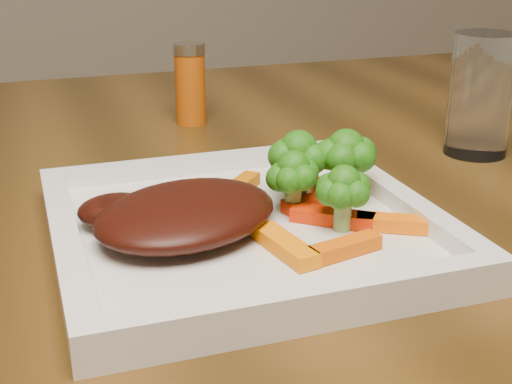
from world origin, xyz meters
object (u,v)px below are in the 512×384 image
object	(u,v)px
plate	(243,233)
steak	(186,213)
spice_shaker	(190,84)
drinking_glass	(481,95)

from	to	relation	value
plate	steak	xyz separation A→B (m)	(-0.04, 0.00, 0.02)
plate	spice_shaker	world-z (taller)	spice_shaker
spice_shaker	drinking_glass	size ratio (longest dim) A/B	0.77
plate	spice_shaker	distance (m)	0.33
drinking_glass	plate	bearing A→B (deg)	-156.68
steak	drinking_glass	world-z (taller)	drinking_glass
plate	spice_shaker	xyz separation A→B (m)	(0.04, 0.33, 0.04)
steak	spice_shaker	world-z (taller)	spice_shaker
plate	spice_shaker	bearing A→B (deg)	82.62
plate	drinking_glass	xyz separation A→B (m)	(0.28, 0.12, 0.05)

